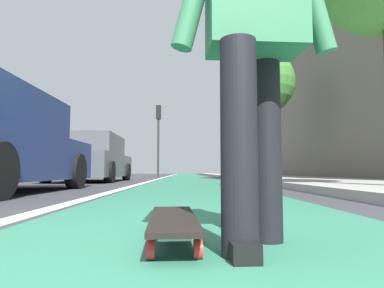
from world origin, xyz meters
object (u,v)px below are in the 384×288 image
(skater_person, at_px, (254,25))
(parked_car_mid, at_px, (91,159))
(traffic_light, at_px, (158,127))
(street_tree_mid, at_px, (262,83))
(skateboard, at_px, (173,221))

(skater_person, height_order, parked_car_mid, skater_person)
(traffic_light, xyz_separation_m, street_tree_mid, (-6.35, -4.54, 0.92))
(parked_car_mid, bearing_deg, skateboard, -162.53)
(parked_car_mid, height_order, street_tree_mid, street_tree_mid)
(skater_person, relative_size, traffic_light, 0.40)
(parked_car_mid, xyz_separation_m, traffic_light, (8.57, -1.43, 2.17))
(skateboard, height_order, traffic_light, traffic_light)
(traffic_light, bearing_deg, parked_car_mid, 170.50)
(parked_car_mid, relative_size, street_tree_mid, 0.89)
(parked_car_mid, bearing_deg, street_tree_mid, -69.62)
(skater_person, xyz_separation_m, street_tree_mid, (11.65, -2.71, 2.85))
(skateboard, xyz_separation_m, skater_person, (-0.15, -0.35, 0.84))
(skateboard, height_order, street_tree_mid, street_tree_mid)
(skater_person, height_order, traffic_light, traffic_light)
(skater_person, relative_size, street_tree_mid, 0.32)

